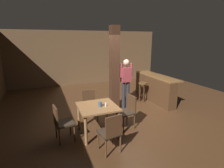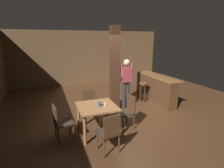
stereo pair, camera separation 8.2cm
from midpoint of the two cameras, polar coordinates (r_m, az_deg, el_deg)
The scene contains 13 objects.
ground_plane at distance 5.75m, azimuth 2.82°, elevation -9.94°, with size 10.80×10.80×0.00m, color #422816.
wall_back at distance 9.56m, azimuth -8.34°, elevation 8.47°, with size 8.00×0.10×2.80m, color brown.
pillar at distance 5.85m, azimuth 0.39°, elevation 4.88°, with size 0.28×0.28×2.80m, color #382114.
dining_table at distance 4.46m, azimuth -5.28°, elevation -8.63°, with size 0.95×0.95×0.75m.
chair_west at distance 4.34m, azimuth -16.80°, elevation -11.64°, with size 0.47×0.47×0.89m.
chair_south at distance 3.77m, azimuth -1.00°, elevation -15.24°, with size 0.48×0.48×0.89m.
chair_north at distance 5.30m, azimuth -7.70°, elevation -6.30°, with size 0.44×0.44×0.89m.
chair_east at distance 4.81m, azimuth 4.72°, elevation -8.43°, with size 0.47×0.47×0.89m.
napkin_cup at distance 4.34m, azimuth -4.43°, elevation -6.61°, with size 0.09×0.09×0.12m, color #33475B.
salt_shaker at distance 4.35m, azimuth -2.59°, elevation -6.73°, with size 0.03×0.03×0.10m, color silver.
standing_person at distance 6.01m, azimuth 4.17°, elevation 1.25°, with size 0.47×0.22×1.72m.
bar_counter at distance 7.05m, azimuth 13.25°, elevation -1.25°, with size 0.56×2.24×1.00m.
bar_stool_near at distance 6.80m, azimuth 9.56°, elevation -1.11°, with size 0.35×0.35×0.76m.
Camera 1 is at (-2.21, -4.75, 2.37)m, focal length 28.00 mm.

